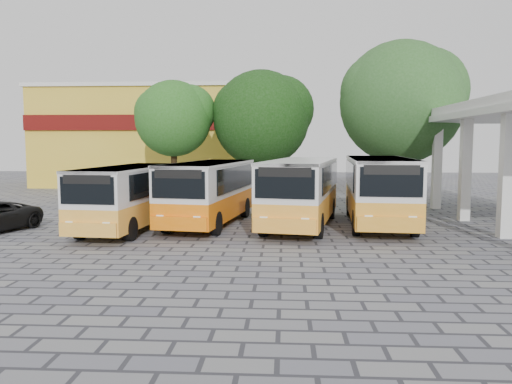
# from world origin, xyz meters

# --- Properties ---
(ground) EXTENTS (90.00, 90.00, 0.00)m
(ground) POSITION_xyz_m (0.00, 0.00, 0.00)
(ground) COLOR slate
(ground) RESTS_ON ground
(shophouse_block) EXTENTS (20.40, 10.40, 8.30)m
(shophouse_block) POSITION_xyz_m (-11.00, 25.99, 4.16)
(shophouse_block) COLOR gold
(shophouse_block) RESTS_ON ground
(bus_far_left) EXTENTS (2.86, 7.48, 2.63)m
(bus_far_left) POSITION_xyz_m (-6.95, 2.82, 1.52)
(bus_far_left) COLOR gold
(bus_far_left) RESTS_ON ground
(bus_centre_left) EXTENTS (3.46, 7.96, 2.76)m
(bus_centre_left) POSITION_xyz_m (-3.82, 4.27, 1.60)
(bus_centre_left) COLOR orange
(bus_centre_left) RESTS_ON ground
(bus_centre_right) EXTENTS (3.81, 8.34, 2.88)m
(bus_centre_right) POSITION_xyz_m (0.20, 3.96, 1.67)
(bus_centre_right) COLOR orange
(bus_centre_right) RESTS_ON ground
(bus_far_right) EXTENTS (3.15, 8.39, 2.96)m
(bus_far_right) POSITION_xyz_m (3.60, 4.53, 1.71)
(bus_far_right) COLOR orange
(bus_far_right) RESTS_ON ground
(tree_left) EXTENTS (5.21, 4.96, 7.68)m
(tree_left) POSITION_xyz_m (-7.73, 15.07, 5.36)
(tree_left) COLOR black
(tree_left) RESTS_ON ground
(tree_middle) EXTENTS (6.64, 6.33, 8.37)m
(tree_middle) POSITION_xyz_m (-2.00, 15.61, 5.41)
(tree_middle) COLOR #3F2F1C
(tree_middle) RESTS_ON ground
(tree_right) EXTENTS (7.62, 7.26, 9.64)m
(tree_right) POSITION_xyz_m (6.47, 13.04, 6.25)
(tree_right) COLOR #302213
(tree_right) RESTS_ON ground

